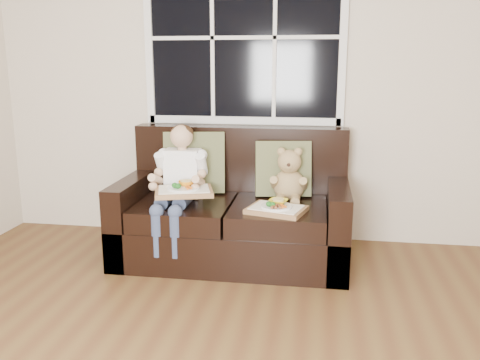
% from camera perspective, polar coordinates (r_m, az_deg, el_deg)
% --- Properties ---
extents(room_walls, '(4.52, 5.02, 2.71)m').
position_cam_1_polar(room_walls, '(1.72, -6.54, 17.38)').
color(room_walls, beige).
rests_on(room_walls, ground).
extents(window_back, '(1.62, 0.04, 1.37)m').
position_cam_1_polar(window_back, '(4.18, 0.40, 15.69)').
color(window_back, black).
rests_on(window_back, room_walls).
extents(loveseat, '(1.70, 0.92, 0.96)m').
position_cam_1_polar(loveseat, '(3.90, -0.64, -4.10)').
color(loveseat, black).
rests_on(loveseat, ground).
extents(pillow_left, '(0.51, 0.29, 0.49)m').
position_cam_1_polar(pillow_left, '(4.02, -5.13, 1.95)').
color(pillow_left, '#666C42').
rests_on(pillow_left, loveseat).
extents(pillow_right, '(0.45, 0.25, 0.44)m').
position_cam_1_polar(pillow_right, '(3.92, 4.86, 1.26)').
color(pillow_right, '#666C42').
rests_on(pillow_right, loveseat).
extents(child, '(0.38, 0.59, 0.86)m').
position_cam_1_polar(child, '(3.78, -6.84, 0.50)').
color(child, white).
rests_on(child, loveseat).
extents(teddy_bear, '(0.24, 0.30, 0.42)m').
position_cam_1_polar(teddy_bear, '(3.80, 5.52, 0.17)').
color(teddy_bear, '#A48456').
rests_on(teddy_bear, loveseat).
extents(tray_left, '(0.47, 0.41, 0.09)m').
position_cam_1_polar(tray_left, '(3.63, -6.31, -1.12)').
color(tray_left, '#9B7146').
rests_on(tray_left, child).
extents(tray_right, '(0.44, 0.38, 0.09)m').
position_cam_1_polar(tray_right, '(3.52, 4.13, -3.16)').
color(tray_right, '#9B7146').
rests_on(tray_right, loveseat).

